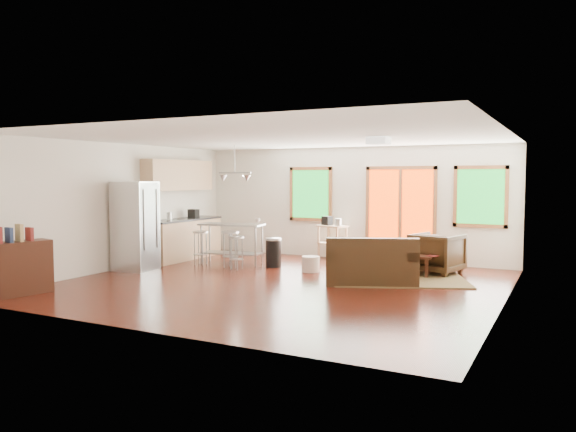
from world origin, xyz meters
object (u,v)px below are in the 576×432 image
at_px(armchair, 437,251).
at_px(ottoman, 390,259).
at_px(rug, 398,278).
at_px(loveseat, 371,265).
at_px(island, 232,236).
at_px(kitchen_cart, 332,230).
at_px(coffee_table, 406,257).
at_px(refrigerator, 136,226).

height_order(armchair, ottoman, armchair).
bearing_deg(rug, loveseat, -115.02).
relative_size(ottoman, island, 0.41).
xyz_separation_m(island, kitchen_cart, (1.72, 1.61, 0.07)).
bearing_deg(loveseat, coffee_table, 51.23).
distance_m(ottoman, refrigerator, 5.30).
height_order(coffee_table, refrigerator, refrigerator).
bearing_deg(island, kitchen_cart, 43.11).
relative_size(coffee_table, island, 0.73).
bearing_deg(armchair, ottoman, 6.22).
bearing_deg(island, coffee_table, 4.55).
bearing_deg(island, rug, -2.35).
bearing_deg(kitchen_cart, coffee_table, -31.92).
relative_size(rug, kitchen_cart, 2.42).
height_order(island, kitchen_cart, kitchen_cart).
bearing_deg(ottoman, armchair, -9.15).
relative_size(rug, refrigerator, 1.33).
bearing_deg(ottoman, kitchen_cart, 156.24).
xyz_separation_m(armchair, refrigerator, (-5.61, -2.35, 0.46)).
distance_m(armchair, refrigerator, 6.10).
xyz_separation_m(coffee_table, kitchen_cart, (-2.09, 1.30, 0.33)).
bearing_deg(refrigerator, armchair, 16.65).
distance_m(coffee_table, kitchen_cart, 2.49).
bearing_deg(ottoman, coffee_table, -50.96).
relative_size(loveseat, kitchen_cart, 1.83).
height_order(loveseat, armchair, armchair).
bearing_deg(coffee_table, loveseat, -106.05).
distance_m(rug, coffee_table, 0.57).
distance_m(rug, loveseat, 0.82).
bearing_deg(ottoman, loveseat, -84.88).
height_order(ottoman, refrigerator, refrigerator).
height_order(rug, armchair, armchair).
xyz_separation_m(rug, armchair, (0.52, 0.89, 0.43)).
bearing_deg(armchair, coffee_table, 55.66).
height_order(rug, loveseat, loveseat).
relative_size(coffee_table, armchair, 1.21).
relative_size(armchair, ottoman, 1.49).
height_order(loveseat, ottoman, loveseat).
xyz_separation_m(rug, island, (-3.80, 0.16, 0.60)).
bearing_deg(rug, armchair, 59.66).
xyz_separation_m(coffee_table, island, (-3.81, -0.30, 0.25)).
xyz_separation_m(rug, refrigerator, (-5.08, -1.46, 0.90)).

